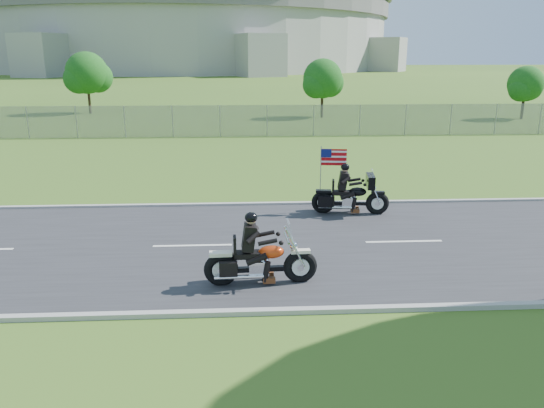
{
  "coord_description": "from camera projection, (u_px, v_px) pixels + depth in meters",
  "views": [
    {
      "loc": [
        -0.54,
        -14.0,
        5.25
      ],
      "look_at": [
        0.23,
        0.0,
        1.22
      ],
      "focal_mm": 35.0,
      "sensor_mm": 36.0,
      "label": 1
    }
  ],
  "objects": [
    {
      "name": "tree_fence_far",
      "position": [
        526.0,
        86.0,
        42.23
      ],
      "size": [
        3.08,
        2.87,
        4.2
      ],
      "color": "#382316",
      "rests_on": "ground"
    },
    {
      "name": "motorcycle_follow",
      "position": [
        350.0,
        197.0,
        17.65
      ],
      "size": [
        2.58,
        0.93,
        2.16
      ],
      "rotation": [
        0.0,
        0.0,
        -0.12
      ],
      "color": "black",
      "rests_on": "ground"
    },
    {
      "name": "stadium",
      "position": [
        182.0,
        19.0,
        172.67
      ],
      "size": [
        140.4,
        140.4,
        29.2
      ],
      "color": "#A3A099",
      "rests_on": "ground"
    },
    {
      "name": "road",
      "position": [
        264.0,
        245.0,
        14.91
      ],
      "size": [
        120.0,
        8.0,
        0.04
      ],
      "primitive_type": "cube",
      "color": "#28282B",
      "rests_on": "ground"
    },
    {
      "name": "tree_fence_mid",
      "position": [
        88.0,
        75.0,
        45.93
      ],
      "size": [
        3.96,
        3.69,
        5.3
      ],
      "color": "#382316",
      "rests_on": "ground"
    },
    {
      "name": "curb_north",
      "position": [
        259.0,
        204.0,
        18.79
      ],
      "size": [
        120.0,
        0.18,
        0.12
      ],
      "primitive_type": "cube",
      "color": "#9E9B93",
      "rests_on": "ground"
    },
    {
      "name": "tree_fence_near",
      "position": [
        323.0,
        81.0,
        43.23
      ],
      "size": [
        3.52,
        3.28,
        4.75
      ],
      "color": "#382316",
      "rests_on": "ground"
    },
    {
      "name": "fence",
      "position": [
        173.0,
        121.0,
        33.57
      ],
      "size": [
        60.0,
        0.03,
        2.0
      ],
      "primitive_type": "cube",
      "color": "gray",
      "rests_on": "ground"
    },
    {
      "name": "motorcycle_lead",
      "position": [
        259.0,
        262.0,
        12.28
      ],
      "size": [
        2.66,
        0.7,
        1.79
      ],
      "rotation": [
        0.0,
        0.0,
        0.05
      ],
      "color": "black",
      "rests_on": "ground"
    },
    {
      "name": "curb_south",
      "position": [
        272.0,
        312.0,
        11.01
      ],
      "size": [
        120.0,
        0.18,
        0.12
      ],
      "primitive_type": "cube",
      "color": "#9E9B93",
      "rests_on": "ground"
    },
    {
      "name": "ground",
      "position": [
        264.0,
        246.0,
        14.91
      ],
      "size": [
        420.0,
        420.0,
        0.0
      ],
      "primitive_type": "plane",
      "color": "#335119",
      "rests_on": "ground"
    }
  ]
}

